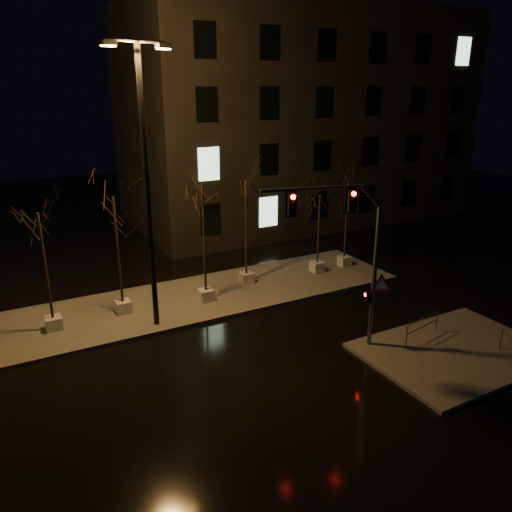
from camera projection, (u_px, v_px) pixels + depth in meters
ground at (241, 360)px, 18.83m from camera, size 90.00×90.00×0.00m
median at (185, 301)px, 23.79m from camera, size 22.00×5.00×0.15m
sidewalk_corner at (455, 352)px, 19.27m from camera, size 7.00×5.00×0.15m
building at (298, 117)px, 37.66m from camera, size 25.00×12.00×15.00m
tree_1 at (41, 240)px, 19.61m from camera, size 1.80×1.80×5.15m
tree_2 at (115, 224)px, 21.08m from camera, size 1.80×1.80×5.43m
tree_3 at (203, 211)px, 22.25m from camera, size 1.80×1.80×5.74m
tree_4 at (246, 204)px, 24.42m from camera, size 1.80×1.80×5.49m
tree_5 at (319, 213)px, 26.27m from camera, size 1.80×1.80×4.35m
tree_6 at (347, 202)px, 27.06m from camera, size 1.80×1.80×4.83m
traffic_signal_mast at (351, 244)px, 18.11m from camera, size 5.07×1.43×6.39m
streetlight_main at (146, 173)px, 19.25m from camera, size 2.78×1.03×11.22m
guard_rail_a at (423, 325)px, 19.92m from camera, size 2.07×0.40×0.91m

